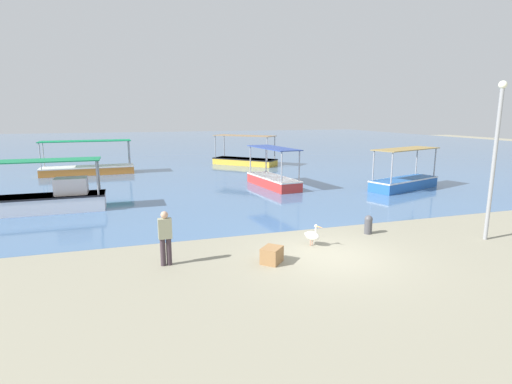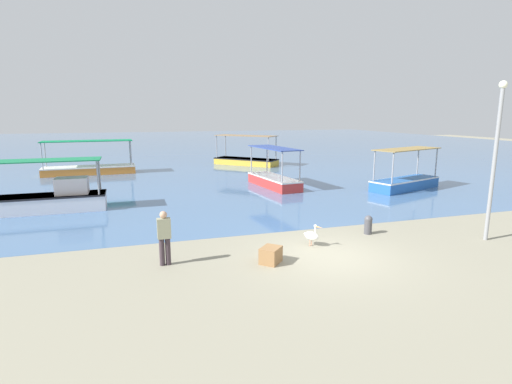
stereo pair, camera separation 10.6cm
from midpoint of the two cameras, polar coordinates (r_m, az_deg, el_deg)
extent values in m
plane|color=gray|center=(13.32, 10.49, -8.99)|extent=(120.00, 120.00, 0.00)
cube|color=#4A6D9A|center=(59.48, -11.77, 6.54)|extent=(110.00, 90.00, 0.00)
cube|color=white|center=(21.18, -28.06, -1.47)|extent=(5.35, 1.60, 0.78)
cube|color=black|center=(21.11, -28.15, -0.54)|extent=(5.39, 1.64, 0.08)
cylinder|color=#99999E|center=(20.06, -21.87, 1.88)|extent=(0.08, 0.08, 1.61)
cylinder|color=#99999E|center=(21.32, -21.69, 2.40)|extent=(0.08, 0.08, 1.61)
cube|color=#187347|center=(20.88, -28.57, 3.96)|extent=(5.15, 1.69, 0.05)
cube|color=beige|center=(20.86, -25.02, 0.81)|extent=(1.45, 1.08, 0.78)
cube|color=gold|center=(35.94, -1.72, 4.36)|extent=(5.31, 5.29, 0.59)
cube|color=black|center=(35.91, -1.72, 4.76)|extent=(5.36, 5.35, 0.08)
cylinder|color=#99999E|center=(36.51, -5.93, 6.45)|extent=(0.08, 0.08, 2.00)
cylinder|color=#99999E|center=(37.79, -4.65, 6.63)|extent=(0.08, 0.08, 2.00)
cylinder|color=#99999E|center=(33.94, 1.52, 6.15)|extent=(0.08, 0.08, 2.00)
cylinder|color=#99999E|center=(35.32, 2.61, 6.34)|extent=(0.08, 0.08, 2.00)
cube|color=#856A4A|center=(35.74, -1.74, 8.05)|extent=(5.23, 5.22, 0.05)
cube|color=#265EAF|center=(25.94, 20.24, 1.11)|extent=(5.16, 3.02, 0.65)
cube|color=silver|center=(25.90, 20.29, 1.74)|extent=(5.21, 3.07, 0.08)
cylinder|color=#99999E|center=(23.60, 18.72, 3.26)|extent=(0.08, 0.08, 1.77)
cylinder|color=#99999E|center=(24.33, 16.30, 3.62)|extent=(0.08, 0.08, 1.77)
cylinder|color=#99999E|center=(27.34, 24.10, 3.88)|extent=(0.08, 0.08, 1.77)
cylinder|color=#99999E|center=(27.97, 21.87, 4.19)|extent=(0.08, 0.08, 1.77)
cube|color=olive|center=(25.68, 20.56, 5.78)|extent=(5.00, 3.05, 0.05)
cube|color=red|center=(25.15, 2.33, 1.49)|extent=(2.03, 4.99, 0.64)
cube|color=silver|center=(25.11, 2.33, 2.12)|extent=(2.07, 5.04, 0.08)
cylinder|color=#99999E|center=(26.68, -0.92, 4.68)|extent=(0.08, 0.08, 1.78)
cylinder|color=#99999E|center=(27.17, 1.34, 4.79)|extent=(0.08, 0.08, 1.78)
cylinder|color=#99999E|center=(22.80, 3.54, 3.55)|extent=(0.08, 0.08, 1.78)
cylinder|color=#99999E|center=(23.38, 6.07, 3.70)|extent=(0.08, 0.08, 1.78)
cube|color=#2E4388|center=(24.89, 2.36, 6.32)|extent=(2.10, 4.81, 0.05)
cube|color=orange|center=(32.98, -22.93, 2.89)|extent=(6.67, 2.16, 0.60)
cube|color=silver|center=(32.95, -22.97, 3.34)|extent=(6.71, 2.20, 0.08)
cylinder|color=#99999E|center=(32.34, -28.56, 4.49)|extent=(0.08, 0.08, 1.89)
cylinder|color=#99999E|center=(33.92, -28.19, 4.78)|extent=(0.08, 0.08, 1.89)
cylinder|color=#99999E|center=(32.03, -17.70, 5.27)|extent=(0.08, 0.08, 1.89)
cylinder|color=#99999E|center=(33.63, -17.84, 5.52)|extent=(0.08, 0.08, 1.89)
cube|color=#0F7846|center=(32.77, -23.23, 6.72)|extent=(6.48, 2.25, 0.05)
cylinder|color=#E0997A|center=(14.24, 7.81, -7.10)|extent=(0.03, 0.03, 0.22)
cylinder|color=#E0997A|center=(14.17, 7.56, -7.19)|extent=(0.03, 0.03, 0.22)
ellipsoid|color=white|center=(14.11, 7.81, -6.22)|extent=(0.50, 0.63, 0.32)
ellipsoid|color=white|center=(14.25, 7.01, -5.94)|extent=(0.18, 0.20, 0.10)
cylinder|color=white|center=(13.96, 8.34, -5.46)|extent=(0.07, 0.07, 0.26)
sphere|color=white|center=(13.91, 8.36, -4.82)|extent=(0.11, 0.11, 0.11)
cone|color=#E5933F|center=(13.82, 8.90, -4.99)|extent=(0.19, 0.29, 0.06)
cylinder|color=gray|center=(16.47, 30.64, 3.16)|extent=(0.14, 0.14, 5.40)
sphere|color=#EAEACC|center=(16.39, 31.64, 12.92)|extent=(0.28, 0.28, 0.28)
cylinder|color=#47474C|center=(15.94, 15.55, -4.83)|extent=(0.29, 0.29, 0.54)
sphere|color=#4C4C51|center=(15.86, 15.61, -3.77)|extent=(0.31, 0.31, 0.31)
cylinder|color=#3D3038|center=(12.55, -12.56, -8.30)|extent=(0.16, 0.16, 0.85)
cylinder|color=#3D3038|center=(12.53, -13.39, -8.35)|extent=(0.16, 0.16, 0.85)
cube|color=#9B9D7E|center=(12.32, -13.12, -5.10)|extent=(0.40, 0.22, 0.62)
sphere|color=tan|center=(12.21, -13.21, -3.20)|extent=(0.22, 0.22, 0.22)
cube|color=#986D43|center=(12.47, 2.03, -8.99)|extent=(0.83, 0.84, 0.50)
camera|label=1|loc=(0.05, -90.18, -0.03)|focal=28.00mm
camera|label=2|loc=(0.05, 89.82, 0.03)|focal=28.00mm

